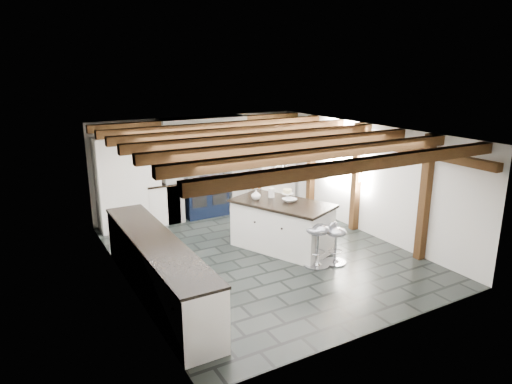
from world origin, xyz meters
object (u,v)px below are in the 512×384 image
range_cooker (205,196)px  kitchen_island (282,225)px  bar_stool_far (317,237)px  bar_stool_near (335,238)px

range_cooker → kitchen_island: size_ratio=0.47×
range_cooker → bar_stool_far: bearing=-80.9°
bar_stool_far → bar_stool_near: bearing=-30.4°
kitchen_island → bar_stool_near: 1.14m
bar_stool_near → bar_stool_far: 0.37m
bar_stool_near → range_cooker: bearing=86.3°
range_cooker → bar_stool_far: range_cooker is taller
kitchen_island → bar_stool_near: size_ratio=2.82×
kitchen_island → bar_stool_far: kitchen_island is taller
range_cooker → bar_stool_far: size_ratio=1.15×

